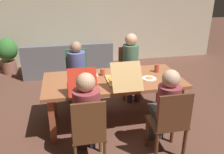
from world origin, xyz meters
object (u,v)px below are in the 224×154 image
plate_1 (90,75)px  potted_plant (7,53)px  chair_0 (77,73)px  plate_0 (149,78)px  chair_1 (129,70)px  chair_3 (89,132)px  dining_table (113,84)px  person_1 (131,61)px  couch (68,63)px  pizza_box_1 (82,85)px  drinking_glass_0 (102,72)px  person_3 (87,111)px  drinking_glass_1 (157,68)px  person_2 (166,104)px  chair_2 (170,123)px  person_0 (77,68)px  pizza_box_0 (122,79)px

plate_1 → potted_plant: potted_plant is taller
chair_0 → plate_0: size_ratio=4.32×
chair_1 → chair_3: size_ratio=0.99×
dining_table → chair_3: size_ratio=2.18×
person_1 → chair_3: size_ratio=1.29×
chair_0 → plate_1: (0.17, -0.71, 0.22)m
couch → person_1: bearing=-53.6°
pizza_box_1 → drinking_glass_0: 0.55m
chair_1 → drinking_glass_0: 1.03m
chair_1 → person_1: 0.27m
person_3 → drinking_glass_1: size_ratio=9.45×
plate_1 → person_2: bearing=-50.2°
drinking_glass_1 → plate_0: bearing=-130.8°
chair_2 → potted_plant: size_ratio=1.08×
chair_3 → person_3: (0.00, 0.15, 0.18)m
pizza_box_1 → potted_plant: pizza_box_1 is taller
person_0 → person_2: (1.00, -1.56, 0.01)m
dining_table → person_0: (-0.50, 0.76, 0.02)m
drinking_glass_1 → pizza_box_1: bearing=-163.2°
person_0 → couch: (-0.13, 1.56, -0.41)m
dining_table → chair_2: chair_2 is taller
person_2 → pizza_box_1: (-1.01, 0.57, 0.11)m
drinking_glass_0 → chair_3: bearing=-107.3°
person_2 → person_0: bearing=122.7°
chair_1 → plate_1: size_ratio=3.81×
chair_0 → pizza_box_0: pizza_box_0 is taller
person_2 → person_3: size_ratio=0.96×
potted_plant → person_3: bearing=-65.9°
dining_table → potted_plant: size_ratio=2.41×
chair_3 → drinking_glass_0: 1.24m
chair_3 → pizza_box_1: (-0.00, 0.74, 0.27)m
person_1 → pizza_box_0: (-0.41, -0.94, 0.06)m
person_1 → person_2: person_1 is taller
person_3 → dining_table: bearing=58.9°
drinking_glass_0 → person_1: bearing=43.5°
person_2 → chair_2: bearing=-90.0°
chair_0 → chair_2: size_ratio=1.02×
dining_table → drinking_glass_0: bearing=127.4°
chair_1 → person_1: bearing=-90.0°
chair_0 → drinking_glass_0: size_ratio=8.82×
chair_1 → drinking_glass_0: chair_1 is taller
person_0 → pizza_box_0: 1.10m
dining_table → person_2: 0.95m
chair_2 → couch: 3.47m
person_2 → plate_1: person_2 is taller
chair_1 → drinking_glass_1: chair_1 is taller
dining_table → plate_1: 0.40m
person_1 → person_0: bearing=-178.5°
drinking_glass_0 → chair_0: bearing=116.0°
person_1 → potted_plant: size_ratio=1.43×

